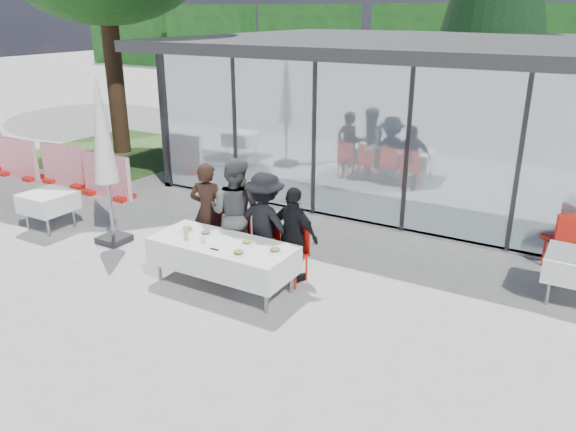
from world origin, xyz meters
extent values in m
plane|color=#989691|center=(0.00, 0.00, 0.00)|extent=(90.00, 90.00, 0.00)
cube|color=gray|center=(2.00, 8.00, 0.05)|extent=(14.00, 8.00, 0.10)
cube|color=black|center=(2.00, 11.90, 1.60)|extent=(14.00, 0.20, 3.20)
cube|color=black|center=(-4.90, 8.00, 1.60)|extent=(0.20, 8.00, 3.20)
cube|color=silver|center=(2.00, 4.03, 1.60)|extent=(13.60, 0.06, 3.10)
cube|color=#2D2D30|center=(2.00, 7.60, 3.32)|extent=(14.80, 8.80, 0.24)
cube|color=#262628|center=(-4.80, 4.03, 1.60)|extent=(0.08, 0.10, 3.10)
cube|color=#262628|center=(-2.86, 4.03, 1.60)|extent=(0.08, 0.10, 3.10)
cube|color=#262628|center=(-0.91, 4.03, 1.60)|extent=(0.08, 0.10, 3.10)
cube|color=#262628|center=(1.03, 4.03, 1.60)|extent=(0.08, 0.10, 3.10)
cube|color=#262628|center=(2.97, 4.03, 1.60)|extent=(0.08, 0.10, 3.10)
cube|color=red|center=(-0.50, 6.50, 0.45)|extent=(0.45, 0.45, 0.90)
cube|color=red|center=(1.00, 7.00, 0.45)|extent=(0.45, 0.45, 0.90)
cube|color=red|center=(3.50, 6.50, 0.45)|extent=(0.45, 0.45, 0.90)
cube|color=#133D15|center=(-30.00, 28.00, 2.20)|extent=(6.50, 2.00, 4.40)
cube|color=#133D15|center=(-22.00, 28.00, 2.20)|extent=(6.50, 2.00, 4.40)
cube|color=#133D15|center=(-14.00, 28.00, 2.20)|extent=(6.50, 2.00, 4.40)
cube|color=#133D15|center=(-6.00, 28.00, 2.20)|extent=(6.50, 2.00, 4.40)
cube|color=silver|center=(-0.59, 0.43, 0.54)|extent=(2.26, 0.96, 0.42)
cylinder|color=gray|center=(-1.59, 0.08, 0.35)|extent=(0.06, 0.06, 0.71)
cylinder|color=gray|center=(0.41, 0.08, 0.35)|extent=(0.06, 0.06, 0.71)
cylinder|color=gray|center=(-1.59, 0.78, 0.35)|extent=(0.06, 0.06, 0.71)
cylinder|color=gray|center=(0.41, 0.78, 0.35)|extent=(0.06, 0.06, 0.71)
imported|color=black|center=(-1.44, 1.18, 0.85)|extent=(0.76, 0.76, 1.71)
cube|color=red|center=(-1.44, 1.09, 0.45)|extent=(0.44, 0.44, 0.05)
cube|color=red|center=(-1.44, 1.29, 0.70)|extent=(0.44, 0.04, 0.55)
cylinder|color=red|center=(-1.62, 0.91, 0.21)|extent=(0.04, 0.04, 0.43)
cylinder|color=red|center=(-1.26, 0.91, 0.21)|extent=(0.04, 0.04, 0.43)
cylinder|color=red|center=(-1.62, 1.27, 0.21)|extent=(0.04, 0.04, 0.43)
cylinder|color=red|center=(-1.26, 1.27, 0.21)|extent=(0.04, 0.04, 0.43)
imported|color=#535353|center=(-0.87, 1.18, 0.93)|extent=(1.02, 1.02, 1.87)
cube|color=red|center=(-0.87, 1.09, 0.45)|extent=(0.44, 0.44, 0.05)
cube|color=red|center=(-0.87, 1.29, 0.70)|extent=(0.44, 0.04, 0.55)
cylinder|color=red|center=(-1.05, 0.91, 0.21)|extent=(0.04, 0.04, 0.43)
cylinder|color=red|center=(-0.69, 0.91, 0.21)|extent=(0.04, 0.04, 0.43)
cylinder|color=red|center=(-1.05, 1.27, 0.21)|extent=(0.04, 0.04, 0.43)
cylinder|color=red|center=(-0.69, 1.27, 0.21)|extent=(0.04, 0.04, 0.43)
imported|color=black|center=(-0.30, 1.18, 0.85)|extent=(1.11, 1.11, 1.70)
cube|color=red|center=(-0.30, 1.09, 0.45)|extent=(0.44, 0.44, 0.05)
cube|color=red|center=(-0.30, 1.29, 0.70)|extent=(0.44, 0.04, 0.55)
cylinder|color=red|center=(-0.48, 0.91, 0.21)|extent=(0.04, 0.04, 0.43)
cylinder|color=red|center=(-0.12, 0.91, 0.21)|extent=(0.04, 0.04, 0.43)
cylinder|color=red|center=(-0.48, 1.27, 0.21)|extent=(0.04, 0.04, 0.43)
cylinder|color=red|center=(-0.12, 1.27, 0.21)|extent=(0.04, 0.04, 0.43)
imported|color=black|center=(0.24, 1.18, 0.77)|extent=(1.04, 1.04, 1.54)
cube|color=red|center=(0.24, 1.09, 0.45)|extent=(0.44, 0.44, 0.05)
cube|color=red|center=(0.24, 1.29, 0.70)|extent=(0.44, 0.04, 0.55)
cylinder|color=red|center=(0.06, 0.91, 0.21)|extent=(0.04, 0.04, 0.43)
cylinder|color=red|center=(0.42, 0.91, 0.21)|extent=(0.04, 0.04, 0.43)
cylinder|color=red|center=(0.06, 1.27, 0.21)|extent=(0.04, 0.04, 0.43)
cylinder|color=red|center=(0.42, 1.27, 0.21)|extent=(0.04, 0.04, 0.43)
cylinder|color=white|center=(-1.35, 0.54, 0.76)|extent=(0.26, 0.26, 0.01)
ellipsoid|color=#B58948|center=(-1.35, 0.54, 0.79)|extent=(0.15, 0.15, 0.05)
cylinder|color=white|center=(-1.00, 0.55, 0.76)|extent=(0.26, 0.26, 0.01)
ellipsoid|color=#3B5C22|center=(-1.00, 0.55, 0.79)|extent=(0.15, 0.15, 0.05)
cylinder|color=white|center=(-0.23, 0.57, 0.76)|extent=(0.26, 0.26, 0.01)
ellipsoid|color=#B58948|center=(-0.23, 0.57, 0.79)|extent=(0.15, 0.15, 0.05)
cylinder|color=white|center=(0.29, 0.53, 0.76)|extent=(0.26, 0.26, 0.01)
ellipsoid|color=#3B5C22|center=(0.29, 0.53, 0.79)|extent=(0.15, 0.15, 0.05)
cylinder|color=white|center=(-0.11, 0.18, 0.76)|extent=(0.26, 0.26, 0.01)
ellipsoid|color=#3B5C22|center=(-0.11, 0.18, 0.79)|extent=(0.15, 0.15, 0.05)
cylinder|color=#93B84C|center=(-1.14, 0.26, 0.83)|extent=(0.06, 0.06, 0.16)
cylinder|color=silver|center=(-0.83, 0.29, 0.80)|extent=(0.07, 0.07, 0.10)
cube|color=black|center=(-0.51, 0.14, 0.76)|extent=(0.14, 0.03, 0.01)
cube|color=silver|center=(-4.99, 0.72, 0.56)|extent=(0.86, 0.86, 0.36)
cylinder|color=gray|center=(-5.29, 0.42, 0.36)|extent=(0.05, 0.05, 0.72)
cylinder|color=gray|center=(-4.69, 0.42, 0.36)|extent=(0.05, 0.05, 0.72)
cylinder|color=gray|center=(-5.29, 1.02, 0.36)|extent=(0.05, 0.05, 0.72)
cylinder|color=gray|center=(-4.69, 1.02, 0.36)|extent=(0.05, 0.05, 0.72)
cylinder|color=gray|center=(3.83, 2.36, 0.36)|extent=(0.05, 0.05, 0.72)
cylinder|color=gray|center=(3.83, 2.96, 0.36)|extent=(0.05, 0.05, 0.72)
cube|color=red|center=(3.77, 3.94, 0.45)|extent=(0.62, 0.62, 0.05)
cube|color=red|center=(3.89, 3.78, 0.70)|extent=(0.37, 0.30, 0.55)
cylinder|color=red|center=(3.59, 3.76, 0.21)|extent=(0.04, 0.04, 0.43)
cylinder|color=red|center=(3.95, 3.76, 0.21)|extent=(0.04, 0.04, 0.43)
cylinder|color=red|center=(3.59, 4.12, 0.21)|extent=(0.04, 0.04, 0.43)
cylinder|color=red|center=(3.95, 4.12, 0.21)|extent=(0.04, 0.04, 0.43)
cube|color=black|center=(-3.42, 0.85, 0.06)|extent=(0.50, 0.50, 0.12)
cylinder|color=gray|center=(-3.42, 0.85, 1.35)|extent=(0.06, 0.06, 2.70)
cone|color=silver|center=(-3.42, 0.85, 2.09)|extent=(0.44, 0.44, 1.83)
cube|color=red|center=(-5.57, 2.73, 0.50)|extent=(1.40, 0.12, 1.00)
cube|color=red|center=(-6.07, 2.73, 0.05)|extent=(0.30, 0.45, 0.10)
cube|color=red|center=(-5.07, 2.73, 0.05)|extent=(0.30, 0.45, 0.10)
cube|color=red|center=(-7.17, 2.88, 0.50)|extent=(1.40, 0.22, 1.00)
cube|color=red|center=(-7.67, 2.88, 0.05)|extent=(0.30, 0.45, 0.10)
cube|color=red|center=(-6.67, 2.88, 0.05)|extent=(0.30, 0.45, 0.10)
cube|color=red|center=(-8.77, 2.73, 0.50)|extent=(1.40, 0.12, 1.00)
cube|color=red|center=(-9.27, 2.73, 0.05)|extent=(0.30, 0.45, 0.10)
cube|color=red|center=(-8.27, 2.73, 0.05)|extent=(0.30, 0.45, 0.10)
cube|color=red|center=(-9.87, 2.88, 0.05)|extent=(0.30, 0.45, 0.10)
cylinder|color=#382316|center=(-8.50, 6.00, 2.20)|extent=(0.50, 0.50, 4.40)
cylinder|color=#382316|center=(0.50, 13.00, 1.00)|extent=(0.44, 0.44, 2.00)
cube|color=#385926|center=(-8.50, 6.00, 0.01)|extent=(5.00, 5.00, 0.02)
camera|label=1|loc=(4.23, -5.83, 4.06)|focal=35.00mm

